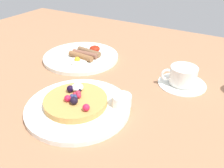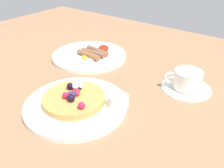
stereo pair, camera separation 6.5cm
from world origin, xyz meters
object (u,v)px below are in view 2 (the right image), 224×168
(coffee_saucer, at_px, (186,88))
(coffee_cup, at_px, (187,79))
(pancake_plate, at_px, (76,105))
(syrup_ramekin, at_px, (119,101))
(breakfast_plate, at_px, (89,56))

(coffee_saucer, height_order, coffee_cup, coffee_cup)
(pancake_plate, relative_size, syrup_ramekin, 5.38)
(pancake_plate, relative_size, breakfast_plate, 0.98)
(syrup_ramekin, xyz_separation_m, coffee_cup, (0.10, 0.20, 0.00))
(syrup_ramekin, relative_size, breakfast_plate, 0.18)
(syrup_ramekin, relative_size, coffee_cup, 0.50)
(coffee_cup, bearing_deg, pancake_plate, -126.67)
(syrup_ramekin, distance_m, coffee_saucer, 0.23)
(pancake_plate, xyz_separation_m, coffee_cup, (0.19, 0.26, 0.03))
(pancake_plate, xyz_separation_m, breakfast_plate, (-0.18, 0.26, -0.00))
(coffee_saucer, bearing_deg, syrup_ramekin, -115.71)
(breakfast_plate, height_order, coffee_saucer, breakfast_plate)
(breakfast_plate, distance_m, coffee_saucer, 0.38)
(breakfast_plate, bearing_deg, coffee_cup, 0.82)
(pancake_plate, height_order, coffee_cup, coffee_cup)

